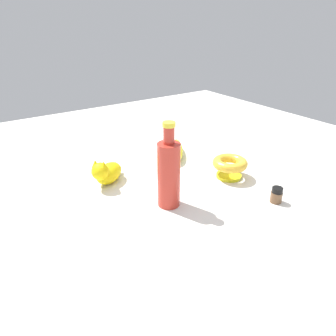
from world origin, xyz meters
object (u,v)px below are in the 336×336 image
Objects in this scene: banana at (176,150)px; nail_polish_jar at (277,195)px; bowl at (230,165)px; bottle_tall at (169,173)px; cat_figurine at (107,172)px.

nail_polish_jar is at bearing -139.69° from banana.
bowl is at bearing 0.63° from nail_polish_jar.
bottle_tall is at bearing 175.29° from banana.
bottle_tall is at bearing -156.74° from cat_figurine.
cat_figurine is at bearing 134.59° from banana.
bottle_tall reaches higher than banana.
nail_polish_jar is 0.18m from bowl.
bottle_tall is 2.13× the size of bowl.
bottle_tall is 0.26m from bowl.
cat_figurine is at bearing 61.93° from bowl.
bowl is at bearing -135.79° from banana.
bottle_tall is (-0.26, 0.21, 0.08)m from banana.
cat_figurine reaches higher than banana.
cat_figurine is at bearing 23.26° from bottle_tall.
bottle_tall reaches higher than nail_polish_jar.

